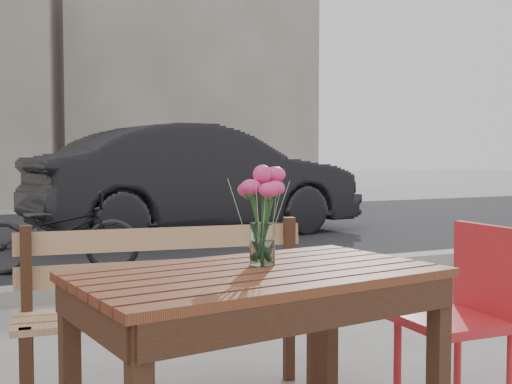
% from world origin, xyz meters
% --- Properties ---
extents(street, '(30.00, 8.12, 0.12)m').
position_xyz_m(street, '(0.00, 5.06, 0.03)').
color(street, black).
rests_on(street, ground).
extents(main_table, '(1.26, 0.82, 0.73)m').
position_xyz_m(main_table, '(-0.18, -0.19, 0.61)').
color(main_table, '#572517').
rests_on(main_table, ground).
extents(main_bench, '(1.37, 0.58, 0.83)m').
position_xyz_m(main_bench, '(-0.21, 0.67, 0.50)').
color(main_bench, '#A17853').
rests_on(main_bench, ground).
extents(red_chair, '(0.43, 0.43, 0.81)m').
position_xyz_m(red_chair, '(0.88, -0.05, 0.47)').
color(red_chair, red).
rests_on(red_chair, ground).
extents(main_vase, '(0.19, 0.19, 0.35)m').
position_xyz_m(main_vase, '(-0.13, -0.11, 0.95)').
color(main_vase, white).
rests_on(main_vase, main_table).
extents(parked_car, '(4.79, 2.10, 1.53)m').
position_xyz_m(parked_car, '(2.11, 6.34, 0.76)').
color(parked_car, black).
rests_on(parked_car, ground).
extents(bicycle, '(1.60, 0.97, 0.80)m').
position_xyz_m(bicycle, '(-0.15, 4.15, 0.40)').
color(bicycle, black).
rests_on(bicycle, ground).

